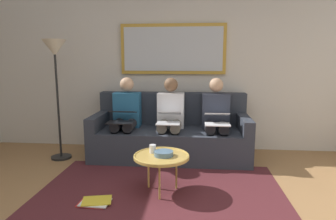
% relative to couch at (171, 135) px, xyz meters
% --- Properties ---
extents(wall_rear, '(6.00, 0.12, 2.60)m').
position_rel_couch_xyz_m(wall_rear, '(0.00, -0.48, 0.99)').
color(wall_rear, beige).
rests_on(wall_rear, ground_plane).
extents(area_rug, '(2.60, 1.80, 0.01)m').
position_rel_couch_xyz_m(area_rug, '(0.00, 1.27, -0.31)').
color(area_rug, '#4C1E23').
rests_on(area_rug, ground_plane).
extents(couch, '(2.20, 0.90, 0.90)m').
position_rel_couch_xyz_m(couch, '(0.00, 0.00, 0.00)').
color(couch, '#2D333D').
rests_on(couch, ground_plane).
extents(framed_mirror, '(1.59, 0.05, 0.75)m').
position_rel_couch_xyz_m(framed_mirror, '(0.00, -0.39, 1.24)').
color(framed_mirror, '#B7892D').
extents(coffee_table, '(0.59, 0.59, 0.41)m').
position_rel_couch_xyz_m(coffee_table, '(-0.01, 1.22, 0.08)').
color(coffee_table, tan).
rests_on(coffee_table, ground_plane).
extents(cup, '(0.07, 0.07, 0.09)m').
position_rel_couch_xyz_m(cup, '(0.10, 1.14, 0.14)').
color(cup, silver).
rests_on(cup, coffee_table).
extents(bowl, '(0.20, 0.20, 0.05)m').
position_rel_couch_xyz_m(bowl, '(-0.03, 1.23, 0.12)').
color(bowl, slate).
rests_on(bowl, coffee_table).
extents(person_left, '(0.38, 0.58, 1.14)m').
position_rel_couch_xyz_m(person_left, '(-0.64, 0.07, 0.30)').
color(person_left, '#2D3342').
rests_on(person_left, couch).
extents(laptop_white, '(0.32, 0.35, 0.15)m').
position_rel_couch_xyz_m(laptop_white, '(-0.64, 0.31, 0.32)').
color(laptop_white, white).
extents(person_middle, '(0.38, 0.58, 1.14)m').
position_rel_couch_xyz_m(person_middle, '(0.00, 0.07, 0.30)').
color(person_middle, silver).
rests_on(person_middle, couch).
extents(laptop_silver, '(0.31, 0.37, 0.16)m').
position_rel_couch_xyz_m(laptop_silver, '(0.00, 0.30, 0.32)').
color(laptop_silver, silver).
extents(person_right, '(0.38, 0.58, 1.14)m').
position_rel_couch_xyz_m(person_right, '(0.64, 0.07, 0.30)').
color(person_right, '#235B84').
rests_on(person_right, couch).
extents(laptop_black, '(0.35, 0.37, 0.15)m').
position_rel_couch_xyz_m(laptop_black, '(0.64, 0.31, 0.32)').
color(laptop_black, black).
extents(magazine_stack, '(0.34, 0.26, 0.03)m').
position_rel_couch_xyz_m(magazine_stack, '(0.61, 1.54, -0.29)').
color(magazine_stack, red).
rests_on(magazine_stack, ground_plane).
extents(standing_lamp, '(0.32, 0.32, 1.66)m').
position_rel_couch_xyz_m(standing_lamp, '(1.55, 0.27, 1.06)').
color(standing_lamp, black).
rests_on(standing_lamp, ground_plane).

